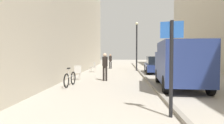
% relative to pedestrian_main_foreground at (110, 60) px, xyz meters
% --- Properties ---
extents(ground_plane, '(80.00, 80.00, 0.00)m').
position_rel_pedestrian_main_foreground_xyz_m(ground_plane, '(1.33, -9.38, -0.93)').
color(ground_plane, '#A8A093').
extents(kerb_strip, '(0.16, 40.00, 0.12)m').
position_rel_pedestrian_main_foreground_xyz_m(kerb_strip, '(2.91, -9.38, -0.87)').
color(kerb_strip, gray).
rests_on(kerb_strip, ground_plane).
extents(pedestrian_main_foreground, '(0.32, 0.21, 1.61)m').
position_rel_pedestrian_main_foreground_xyz_m(pedestrian_main_foreground, '(0.00, 0.00, 0.00)').
color(pedestrian_main_foreground, black).
rests_on(pedestrian_main_foreground, ground_plane).
extents(pedestrian_mid_block, '(0.34, 0.24, 1.73)m').
position_rel_pedestrian_main_foreground_xyz_m(pedestrian_mid_block, '(0.27, -10.08, 0.07)').
color(pedestrian_mid_block, black).
rests_on(pedestrian_mid_block, ground_plane).
extents(delivery_van, '(2.38, 5.09, 2.28)m').
position_rel_pedestrian_main_foreground_xyz_m(delivery_van, '(4.20, -12.46, 0.30)').
color(delivery_van, navy).
rests_on(delivery_van, ground_plane).
extents(parked_car, '(2.02, 4.29, 1.45)m').
position_rel_pedestrian_main_foreground_xyz_m(parked_car, '(4.28, -4.74, -0.22)').
color(parked_car, navy).
rests_on(parked_car, ground_plane).
extents(street_sign_post, '(0.58, 0.20, 2.60)m').
position_rel_pedestrian_main_foreground_xyz_m(street_sign_post, '(2.67, -17.16, 0.61)').
color(street_sign_post, black).
rests_on(street_sign_post, ground_plane).
extents(lamp_post, '(0.28, 0.28, 4.76)m').
position_rel_pedestrian_main_foreground_xyz_m(lamp_post, '(2.74, -2.57, 1.79)').
color(lamp_post, black).
rests_on(lamp_post, ground_plane).
extents(bicycle_leaning, '(0.20, 1.77, 0.98)m').
position_rel_pedestrian_main_foreground_xyz_m(bicycle_leaning, '(-1.39, -12.21, -0.55)').
color(bicycle_leaning, black).
rests_on(bicycle_leaning, ground_plane).
extents(cafe_chair_near_window, '(0.52, 0.52, 0.94)m').
position_rel_pedestrian_main_foreground_xyz_m(cafe_chair_near_window, '(-1.28, -4.41, -0.39)').
color(cafe_chair_near_window, '#B7B2A8').
rests_on(cafe_chair_near_window, ground_plane).
extents(cafe_chair_by_doorway, '(0.58, 0.58, 0.94)m').
position_rel_pedestrian_main_foreground_xyz_m(cafe_chair_by_doorway, '(-1.54, -9.76, -0.39)').
color(cafe_chair_by_doorway, '#B7B2A8').
rests_on(cafe_chair_by_doorway, ground_plane).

